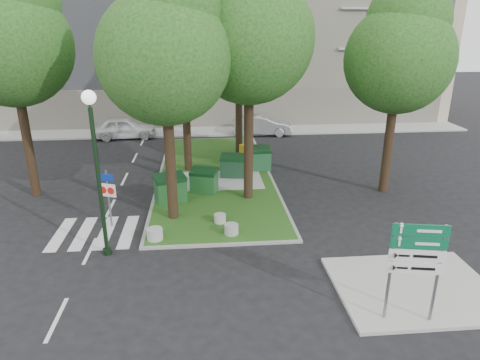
{
  "coord_description": "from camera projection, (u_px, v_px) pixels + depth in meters",
  "views": [
    {
      "loc": [
        -0.12,
        -14.68,
        8.05
      ],
      "look_at": [
        1.36,
        1.81,
        2.0
      ],
      "focal_mm": 32.0,
      "sensor_mm": 36.0,
      "label": 1
    }
  ],
  "objects": [
    {
      "name": "street_lamp",
      "position": [
        96.0,
        156.0,
        14.62
      ],
      "size": [
        0.48,
        0.48,
        6.04
      ],
      "color": "black",
      "rests_on": "ground"
    },
    {
      "name": "directional_sign",
      "position": [
        416.0,
        257.0,
        11.57
      ],
      "size": [
        1.48,
        0.34,
        2.99
      ],
      "rotation": [
        0.0,
        0.0,
        -0.18
      ],
      "color": "slate",
      "rests_on": "sidewalk_corner"
    },
    {
      "name": "tree_median_mid",
      "position": [
        185.0,
        46.0,
        22.51
      ],
      "size": [
        4.8,
        4.8,
        9.99
      ],
      "color": "black",
      "rests_on": "ground"
    },
    {
      "name": "tree_median_far",
      "position": [
        240.0,
        19.0,
        25.12
      ],
      "size": [
        5.8,
        5.8,
        11.93
      ],
      "color": "black",
      "rests_on": "ground"
    },
    {
      "name": "litter_bin",
      "position": [
        242.0,
        150.0,
        27.19
      ],
      "size": [
        0.42,
        0.42,
        0.74
      ],
      "primitive_type": "cylinder",
      "color": "gold",
      "rests_on": "median_island"
    },
    {
      "name": "zebra_crossing",
      "position": [
        117.0,
        232.0,
        17.59
      ],
      "size": [
        5.0,
        3.0,
        0.01
      ],
      "primitive_type": "cube",
      "color": "silver",
      "rests_on": "ground"
    },
    {
      "name": "tree_street_right",
      "position": [
        401.0,
        49.0,
        19.6
      ],
      "size": [
        5.0,
        5.0,
        10.06
      ],
      "color": "black",
      "rests_on": "ground"
    },
    {
      "name": "dumpster_d",
      "position": [
        258.0,
        158.0,
        24.64
      ],
      "size": [
        1.53,
        1.13,
        1.35
      ],
      "rotation": [
        0.0,
        0.0,
        0.08
      ],
      "color": "#154423",
      "rests_on": "median_island"
    },
    {
      "name": "median_kerb",
      "position": [
        215.0,
        175.0,
        24.01
      ],
      "size": [
        6.3,
        16.3,
        0.1
      ],
      "primitive_type": "cube",
      "color": "gray",
      "rests_on": "ground"
    },
    {
      "name": "traffic_sign_pole",
      "position": [
        108.0,
        191.0,
        17.52
      ],
      "size": [
        0.72,
        0.32,
        2.51
      ],
      "rotation": [
        0.0,
        0.0,
        -0.38
      ],
      "color": "slate",
      "rests_on": "ground"
    },
    {
      "name": "tree_median_near_right",
      "position": [
        251.0,
        26.0,
        18.2
      ],
      "size": [
        5.6,
        5.6,
        11.46
      ],
      "color": "black",
      "rests_on": "ground"
    },
    {
      "name": "dumpster_c",
      "position": [
        233.0,
        166.0,
        23.49
      ],
      "size": [
        1.47,
        1.15,
        1.24
      ],
      "rotation": [
        0.0,
        0.0,
        -0.17
      ],
      "color": "black",
      "rests_on": "median_island"
    },
    {
      "name": "bollard_mid",
      "position": [
        231.0,
        229.0,
        17.12
      ],
      "size": [
        0.56,
        0.56,
        0.4
      ],
      "primitive_type": "cylinder",
      "color": "#979692",
      "rests_on": "median_island"
    },
    {
      "name": "dumpster_a",
      "position": [
        170.0,
        188.0,
        20.17
      ],
      "size": [
        1.67,
        1.4,
        1.33
      ],
      "rotation": [
        0.0,
        0.0,
        0.32
      ],
      "color": "#113E16",
      "rests_on": "median_island"
    },
    {
      "name": "dumpster_b",
      "position": [
        204.0,
        181.0,
        21.33
      ],
      "size": [
        1.5,
        1.25,
        1.2
      ],
      "rotation": [
        0.0,
        0.0,
        -0.31
      ],
      "color": "#134218",
      "rests_on": "median_island"
    },
    {
      "name": "tree_median_near_left",
      "position": [
        166.0,
        44.0,
        16.27
      ],
      "size": [
        5.2,
        5.2,
        10.53
      ],
      "color": "black",
      "rests_on": "ground"
    },
    {
      "name": "tree_street_left",
      "position": [
        11.0,
        34.0,
        18.84
      ],
      "size": [
        5.4,
        5.4,
        11.0
      ],
      "color": "black",
      "rests_on": "ground"
    },
    {
      "name": "building_sidewalk",
      "position": [
        204.0,
        131.0,
        33.79
      ],
      "size": [
        42.0,
        3.0,
        0.12
      ],
      "primitive_type": "cube",
      "color": "#999993",
      "rests_on": "ground"
    },
    {
      "name": "bollard_right",
      "position": [
        220.0,
        218.0,
        18.13
      ],
      "size": [
        0.5,
        0.5,
        0.36
      ],
      "primitive_type": "cylinder",
      "color": "#9D9D98",
      "rests_on": "median_island"
    },
    {
      "name": "car_silver",
      "position": [
        262.0,
        125.0,
        32.77
      ],
      "size": [
        4.66,
        2.07,
        1.49
      ],
      "primitive_type": "imported",
      "rotation": [
        0.0,
        0.0,
        1.46
      ],
      "color": "#96989D",
      "rests_on": "ground"
    },
    {
      "name": "car_white",
      "position": [
        124.0,
        128.0,
        31.76
      ],
      "size": [
        4.74,
        2.19,
        1.57
      ],
      "primitive_type": "imported",
      "rotation": [
        0.0,
        0.0,
        1.64
      ],
      "color": "silver",
      "rests_on": "ground"
    },
    {
      "name": "sidewalk_corner",
      "position": [
        414.0,
        288.0,
        13.75
      ],
      "size": [
        5.0,
        4.0,
        0.12
      ],
      "primitive_type": "cube",
      "color": "#999993",
      "rests_on": "ground"
    },
    {
      "name": "bollard_left",
      "position": [
        155.0,
        234.0,
        16.68
      ],
      "size": [
        0.62,
        0.62,
        0.45
      ],
      "primitive_type": "cylinder",
      "color": "#A3A49F",
      "rests_on": "median_island"
    },
    {
      "name": "apartment_building",
      "position": [
        201.0,
        25.0,
        38.08
      ],
      "size": [
        41.0,
        12.0,
        16.0
      ],
      "primitive_type": "cube",
      "color": "tan",
      "rests_on": "ground"
    },
    {
      "name": "ground",
      "position": [
        209.0,
        246.0,
        16.5
      ],
      "size": [
        120.0,
        120.0,
        0.0
      ],
      "primitive_type": "plane",
      "color": "black",
      "rests_on": "ground"
    },
    {
      "name": "median_island",
      "position": [
        215.0,
        175.0,
        24.01
      ],
      "size": [
        6.0,
        16.0,
        0.12
      ],
      "primitive_type": "cube",
      "color": "#254F16",
      "rests_on": "ground"
    }
  ]
}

